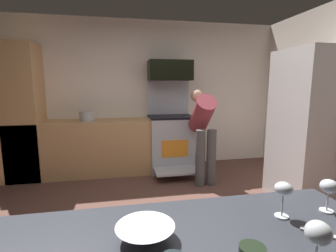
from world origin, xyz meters
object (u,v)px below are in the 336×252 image
person_cook (203,127)px  wine_glass_far (283,190)px  oven_range (171,141)px  microwave (170,70)px  refrigerator (316,127)px  stock_pot (87,116)px  wine_glass_extra (329,188)px  wine_glass_near (318,235)px  mixing_bowl_large (145,233)px

person_cook → wine_glass_far: size_ratio=8.77×
oven_range → person_cook: size_ratio=1.11×
microwave → person_cook: microwave is taller
microwave → refrigerator: size_ratio=0.39×
refrigerator → stock_pot: (-2.95, 1.54, 0.03)m
wine_glass_extra → stock_pot: (-1.45, 3.32, -0.04)m
oven_range → wine_glass_near: 3.66m
microwave → wine_glass_near: (-0.29, -3.71, -0.70)m
refrigerator → wine_glass_extra: size_ratio=12.47×
refrigerator → wine_glass_extra: refrigerator is taller
wine_glass_near → stock_pot: 3.80m
person_cook → refrigerator: bearing=-35.9°
person_cook → mixing_bowl_large: size_ratio=6.31×
refrigerator → wine_glass_far: refrigerator is taller
mixing_bowl_large → wine_glass_near: 0.57m
oven_range → wine_glass_far: size_ratio=9.71×
refrigerator → wine_glass_far: (-1.74, -1.78, 0.07)m
microwave → refrigerator: 2.37m
mixing_bowl_large → stock_pot: size_ratio=0.94×
wine_glass_extra → wine_glass_far: bearing=-179.0°
person_cook → wine_glass_far: (-0.54, -2.65, 0.18)m
oven_range → mixing_bowl_large: bearing=-103.3°
mixing_bowl_large → wine_glass_extra: (0.84, 0.06, 0.09)m
refrigerator → wine_glass_extra: bearing=-130.2°
mixing_bowl_large → wine_glass_far: wine_glass_far is taller
mixing_bowl_large → stock_pot: bearing=100.2°
oven_range → stock_pot: size_ratio=6.58×
refrigerator → person_cook: bearing=144.1°
refrigerator → wine_glass_extra: 2.33m
refrigerator → wine_glass_near: 2.79m
refrigerator → mixing_bowl_large: 2.98m
refrigerator → microwave: bearing=133.8°
microwave → mixing_bowl_large: microwave is taller
person_cook → microwave: bearing=115.2°
oven_range → person_cook: oven_range is taller
refrigerator → mixing_bowl_large: (-2.34, -1.84, -0.02)m
refrigerator → mixing_bowl_large: bearing=-141.9°
mixing_bowl_large → wine_glass_far: bearing=5.0°
oven_range → wine_glass_extra: bearing=-89.2°
oven_range → microwave: bearing=90.0°
wine_glass_far → wine_glass_extra: size_ratio=1.05×
oven_range → mixing_bowl_large: 3.48m
oven_range → refrigerator: refrigerator is taller
wine_glass_near → wine_glass_far: bearing=71.6°
microwave → stock_pot: size_ratio=3.13×
microwave → oven_range: bearing=-90.0°
oven_range → wine_glass_extra: oven_range is taller
oven_range → wine_glass_far: (-0.19, -3.31, 0.51)m
mixing_bowl_large → wine_glass_extra: wine_glass_extra is taller
person_cook → wine_glass_far: bearing=-101.6°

